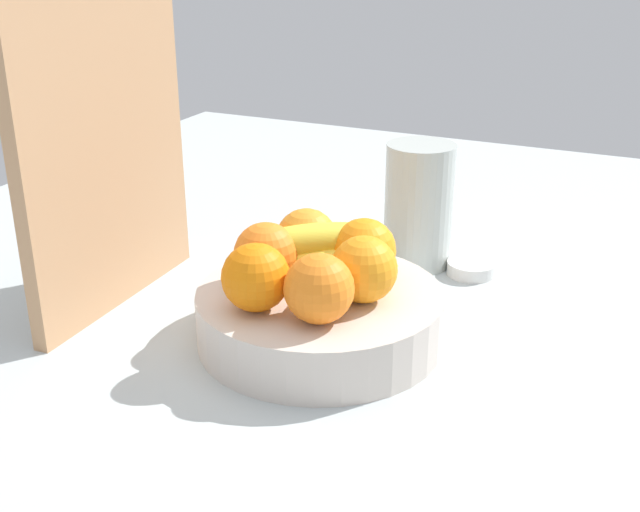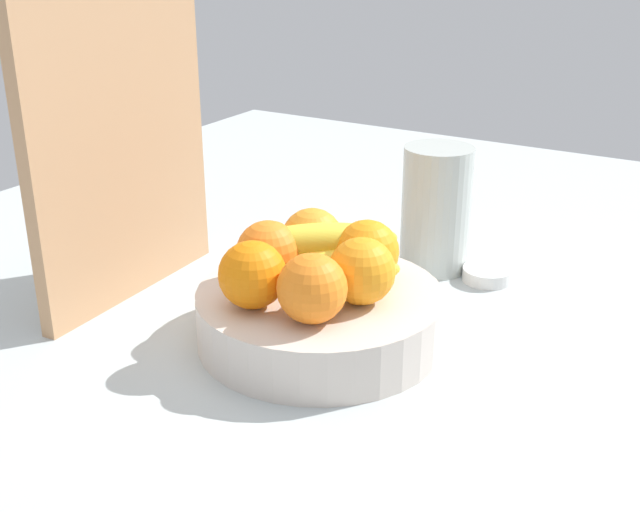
% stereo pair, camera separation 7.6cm
% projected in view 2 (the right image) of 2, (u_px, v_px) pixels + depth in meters
% --- Properties ---
extents(ground_plane, '(1.80, 1.40, 0.03)m').
position_uv_depth(ground_plane, '(305.00, 348.00, 0.87)').
color(ground_plane, '#AFB8B9').
extents(fruit_bowl, '(0.26, 0.26, 0.06)m').
position_uv_depth(fruit_bowl, '(320.00, 316.00, 0.85)').
color(fruit_bowl, beige).
rests_on(fruit_bowl, ground_plane).
extents(orange_front_left, '(0.07, 0.07, 0.07)m').
position_uv_depth(orange_front_left, '(312.00, 288.00, 0.76)').
color(orange_front_left, orange).
rests_on(orange_front_left, fruit_bowl).
extents(orange_front_right, '(0.07, 0.07, 0.07)m').
position_uv_depth(orange_front_right, '(361.00, 272.00, 0.80)').
color(orange_front_right, orange).
rests_on(orange_front_right, fruit_bowl).
extents(orange_center, '(0.07, 0.07, 0.07)m').
position_uv_depth(orange_center, '(367.00, 252.00, 0.85)').
color(orange_center, orange).
rests_on(orange_center, fruit_bowl).
extents(orange_back_left, '(0.07, 0.07, 0.07)m').
position_uv_depth(orange_back_left, '(312.00, 239.00, 0.88)').
color(orange_back_left, orange).
rests_on(orange_back_left, fruit_bowl).
extents(orange_back_right, '(0.07, 0.07, 0.07)m').
position_uv_depth(orange_back_right, '(268.00, 252.00, 0.84)').
color(orange_back_right, orange).
rests_on(orange_back_right, fruit_bowl).
extents(orange_top_stack, '(0.07, 0.07, 0.07)m').
position_uv_depth(orange_top_stack, '(252.00, 275.00, 0.79)').
color(orange_top_stack, orange).
rests_on(orange_top_stack, fruit_bowl).
extents(banana_bunch, '(0.14, 0.17, 0.06)m').
position_uv_depth(banana_bunch, '(320.00, 254.00, 0.85)').
color(banana_bunch, yellow).
rests_on(banana_bunch, fruit_bowl).
extents(cutting_board, '(0.28, 0.03, 0.36)m').
position_uv_depth(cutting_board, '(121.00, 146.00, 0.91)').
color(cutting_board, tan).
rests_on(cutting_board, ground_plane).
extents(thermos_tumbler, '(0.09, 0.09, 0.16)m').
position_uv_depth(thermos_tumbler, '(436.00, 209.00, 1.01)').
color(thermos_tumbler, '#B6BEB7').
rests_on(thermos_tumbler, ground_plane).
extents(jar_lid, '(0.06, 0.06, 0.02)m').
position_uv_depth(jar_lid, '(487.00, 274.00, 1.00)').
color(jar_lid, silver).
rests_on(jar_lid, ground_plane).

